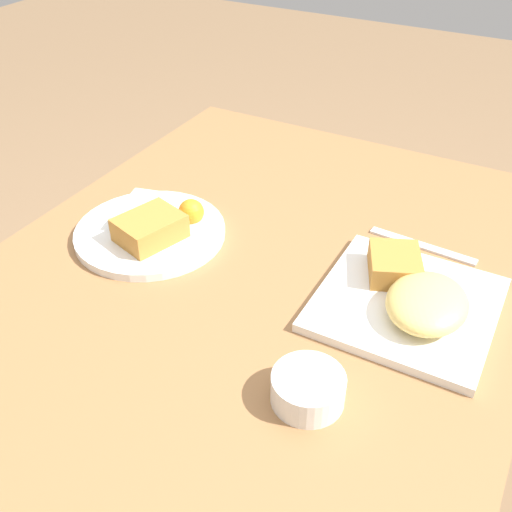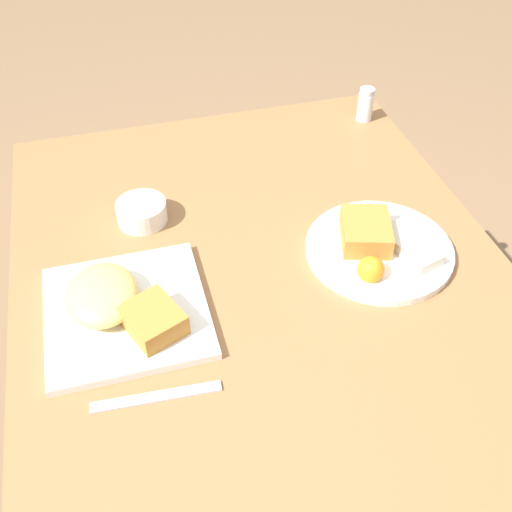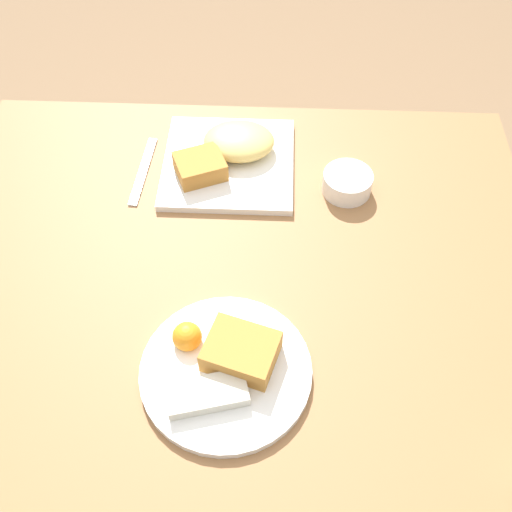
# 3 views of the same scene
# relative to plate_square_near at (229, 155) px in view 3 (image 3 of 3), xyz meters

# --- Properties ---
(ground_plane) EXTENTS (8.00, 8.00, 0.00)m
(ground_plane) POSITION_rel_plate_square_near_xyz_m (-0.03, 0.23, -0.74)
(ground_plane) COLOR #846647
(dining_table) EXTENTS (1.03, 0.81, 0.72)m
(dining_table) POSITION_rel_plate_square_near_xyz_m (-0.03, 0.23, -0.11)
(dining_table) COLOR olive
(dining_table) RESTS_ON ground_plane
(plate_square_near) EXTENTS (0.24, 0.24, 0.06)m
(plate_square_near) POSITION_rel_plate_square_near_xyz_m (0.00, 0.00, 0.00)
(plate_square_near) COLOR white
(plate_square_near) RESTS_ON dining_table
(plate_oval_far) EXTENTS (0.25, 0.25, 0.05)m
(plate_oval_far) POSITION_rel_plate_square_near_xyz_m (-0.02, 0.43, -0.01)
(plate_oval_far) COLOR white
(plate_oval_far) RESTS_ON dining_table
(sauce_ramekin) EXTENTS (0.09, 0.09, 0.04)m
(sauce_ramekin) POSITION_rel_plate_square_near_xyz_m (-0.22, 0.06, -0.00)
(sauce_ramekin) COLOR white
(sauce_ramekin) RESTS_ON dining_table
(butter_knife) EXTENTS (0.03, 0.18, 0.00)m
(butter_knife) POSITION_rel_plate_square_near_xyz_m (0.16, 0.03, -0.02)
(butter_knife) COLOR silver
(butter_knife) RESTS_ON dining_table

